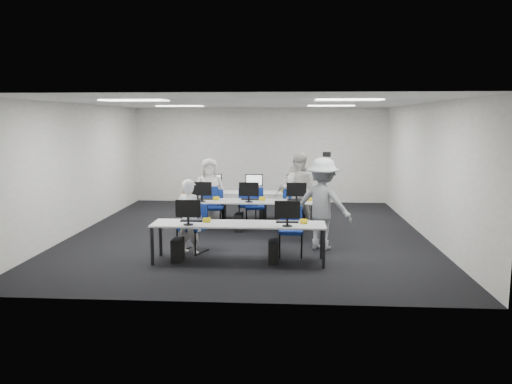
# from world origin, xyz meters

# --- Properties ---
(room) EXTENTS (9.00, 9.02, 3.00)m
(room) POSITION_xyz_m (0.00, 0.00, 1.50)
(room) COLOR black
(room) RESTS_ON ground
(ceiling_panels) EXTENTS (5.20, 4.60, 0.02)m
(ceiling_panels) POSITION_xyz_m (0.00, 0.00, 2.98)
(ceiling_panels) COLOR white
(ceiling_panels) RESTS_ON room
(desk_front) EXTENTS (3.20, 0.70, 0.73)m
(desk_front) POSITION_xyz_m (0.00, -2.40, 0.68)
(desk_front) COLOR silver
(desk_front) RESTS_ON ground
(desk_mid) EXTENTS (3.20, 0.70, 0.73)m
(desk_mid) POSITION_xyz_m (0.00, 0.20, 0.68)
(desk_mid) COLOR silver
(desk_mid) RESTS_ON ground
(desk_back) EXTENTS (3.20, 0.70, 0.73)m
(desk_back) POSITION_xyz_m (0.00, 1.60, 0.68)
(desk_back) COLOR silver
(desk_back) RESTS_ON ground
(equipment_front) EXTENTS (2.51, 0.41, 1.19)m
(equipment_front) POSITION_xyz_m (-0.19, -2.42, 0.36)
(equipment_front) COLOR #0C2EA2
(equipment_front) RESTS_ON desk_front
(equipment_mid) EXTENTS (2.91, 0.41, 1.19)m
(equipment_mid) POSITION_xyz_m (-0.19, 0.18, 0.36)
(equipment_mid) COLOR white
(equipment_mid) RESTS_ON desk_mid
(equipment_back) EXTENTS (2.91, 0.41, 1.19)m
(equipment_back) POSITION_xyz_m (0.19, 1.62, 0.36)
(equipment_back) COLOR white
(equipment_back) RESTS_ON desk_back
(chair_0) EXTENTS (0.62, 0.64, 0.95)m
(chair_0) POSITION_xyz_m (-0.98, -1.74, 0.30)
(chair_0) COLOR navy
(chair_0) RESTS_ON ground
(chair_1) EXTENTS (0.46, 0.51, 0.94)m
(chair_1) POSITION_xyz_m (0.97, -1.90, 0.30)
(chair_1) COLOR navy
(chair_1) RESTS_ON ground
(chair_2) EXTENTS (0.44, 0.48, 0.89)m
(chair_2) POSITION_xyz_m (-0.93, 0.69, 0.28)
(chair_2) COLOR navy
(chair_2) RESTS_ON ground
(chair_3) EXTENTS (0.51, 0.55, 0.95)m
(chair_3) POSITION_xyz_m (0.09, 0.72, 0.30)
(chair_3) COLOR navy
(chair_3) RESTS_ON ground
(chair_4) EXTENTS (0.58, 0.61, 0.92)m
(chair_4) POSITION_xyz_m (0.93, 0.64, 0.29)
(chair_4) COLOR navy
(chair_4) RESTS_ON ground
(chair_5) EXTENTS (0.51, 0.55, 0.97)m
(chair_5) POSITION_xyz_m (-1.05, 1.08, 0.31)
(chair_5) COLOR navy
(chair_5) RESTS_ON ground
(chair_6) EXTENTS (0.52, 0.56, 0.96)m
(chair_6) POSITION_xyz_m (-0.11, 0.96, 0.30)
(chair_6) COLOR navy
(chair_6) RESTS_ON ground
(chair_7) EXTENTS (0.61, 0.63, 0.94)m
(chair_7) POSITION_xyz_m (1.06, 0.96, 0.30)
(chair_7) COLOR navy
(chair_7) RESTS_ON ground
(handbag) EXTENTS (0.47, 0.39, 0.33)m
(handbag) POSITION_xyz_m (-1.45, 0.34, 0.90)
(handbag) COLOR #8A6847
(handbag) RESTS_ON desk_mid
(student_0) EXTENTS (0.63, 0.53, 1.49)m
(student_0) POSITION_xyz_m (-1.02, -1.87, 0.74)
(student_0) COLOR white
(student_0) RESTS_ON ground
(student_1) EXTENTS (0.98, 0.81, 1.84)m
(student_1) POSITION_xyz_m (1.15, 0.92, 0.92)
(student_1) COLOR white
(student_1) RESTS_ON ground
(student_2) EXTENTS (0.90, 0.68, 1.66)m
(student_2) POSITION_xyz_m (-1.09, 1.10, 0.83)
(student_2) COLOR white
(student_2) RESTS_ON ground
(student_3) EXTENTS (0.92, 0.50, 1.49)m
(student_3) POSITION_xyz_m (1.02, 0.89, 0.75)
(student_3) COLOR white
(student_3) RESTS_ON ground
(photographer) EXTENTS (1.39, 1.14, 1.87)m
(photographer) POSITION_xyz_m (1.61, -1.34, 0.93)
(photographer) COLOR slate
(photographer) RESTS_ON ground
(dslr_camera) EXTENTS (0.20, 0.22, 0.10)m
(dslr_camera) POSITION_xyz_m (1.69, -1.18, 1.93)
(dslr_camera) COLOR black
(dslr_camera) RESTS_ON photographer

